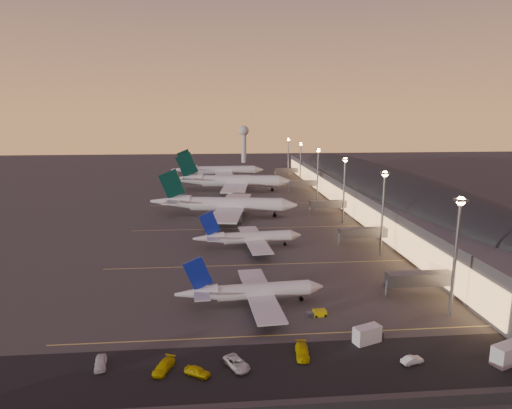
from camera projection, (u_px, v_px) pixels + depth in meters
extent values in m
plane|color=#3D3B39|center=(262.00, 259.00, 127.04)|extent=(700.00, 700.00, 0.00)
cylinder|color=silver|center=(264.00, 290.00, 96.28)|extent=(21.05, 5.23, 3.55)
cone|color=silver|center=(316.00, 287.00, 98.27)|extent=(3.64, 3.81, 3.55)
cone|color=silver|center=(196.00, 293.00, 93.70)|extent=(9.66, 4.30, 3.55)
cube|color=silver|center=(260.00, 293.00, 96.24)|extent=(8.46, 30.25, 0.39)
cylinder|color=navy|center=(257.00, 287.00, 102.93)|extent=(4.90, 3.03, 2.66)
cylinder|color=navy|center=(268.00, 311.00, 90.26)|extent=(4.90, 3.03, 2.66)
cube|color=navy|center=(198.00, 273.00, 92.83)|extent=(6.52, 1.06, 7.69)
cube|color=silver|center=(201.00, 291.00, 93.78)|extent=(4.22, 10.99, 0.25)
cylinder|color=black|center=(301.00, 298.00, 98.23)|extent=(0.31, 0.31, 1.40)
cylinder|color=black|center=(301.00, 299.00, 98.27)|extent=(1.04, 0.70, 0.99)
cylinder|color=black|center=(255.00, 297.00, 98.91)|extent=(0.31, 0.31, 1.40)
cylinder|color=black|center=(255.00, 298.00, 98.95)|extent=(1.04, 0.70, 0.99)
cylinder|color=black|center=(258.00, 306.00, 94.12)|extent=(0.31, 0.31, 1.40)
cylinder|color=black|center=(258.00, 307.00, 94.16)|extent=(1.04, 0.70, 0.99)
cylinder|color=silver|center=(257.00, 237.00, 137.66)|extent=(21.95, 5.58, 3.70)
cone|color=silver|center=(295.00, 235.00, 139.81)|extent=(3.81, 3.99, 3.70)
cone|color=silver|center=(208.00, 238.00, 134.88)|extent=(10.09, 4.54, 3.70)
cube|color=silver|center=(254.00, 239.00, 137.62)|extent=(9.01, 31.56, 0.41)
cylinder|color=navy|center=(253.00, 237.00, 144.59)|extent=(5.13, 3.19, 2.77)
cylinder|color=navy|center=(260.00, 249.00, 131.39)|extent=(5.13, 3.19, 2.77)
cube|color=navy|center=(210.00, 223.00, 133.97)|extent=(6.80, 1.15, 8.02)
cube|color=silver|center=(212.00, 236.00, 134.97)|extent=(4.47, 11.47, 0.26)
cylinder|color=black|center=(285.00, 243.00, 139.75)|extent=(0.32, 0.32, 1.46)
cylinder|color=black|center=(285.00, 244.00, 139.79)|extent=(1.09, 0.74, 1.04)
cylinder|color=black|center=(251.00, 243.00, 140.39)|extent=(0.32, 0.32, 1.46)
cylinder|color=black|center=(251.00, 243.00, 140.43)|extent=(1.09, 0.74, 1.04)
cylinder|color=black|center=(254.00, 247.00, 135.40)|extent=(0.32, 0.32, 1.46)
cylinder|color=black|center=(254.00, 248.00, 135.45)|extent=(1.09, 0.74, 1.04)
cylinder|color=silver|center=(236.00, 204.00, 178.65)|extent=(38.85, 12.03, 5.81)
cone|color=silver|center=(290.00, 205.00, 176.96)|extent=(7.06, 6.75, 5.81)
cone|color=silver|center=(171.00, 202.00, 180.62)|extent=(18.07, 8.58, 5.81)
cube|color=silver|center=(232.00, 207.00, 179.00)|extent=(20.21, 57.22, 0.64)
cylinder|color=#585B60|center=(238.00, 205.00, 191.36)|extent=(9.27, 5.72, 4.36)
cylinder|color=#585B60|center=(231.00, 218.00, 167.26)|extent=(9.27, 5.72, 4.36)
cube|color=#062B24|center=(172.00, 184.00, 179.00)|extent=(11.45, 2.74, 12.89)
cube|color=silver|center=(176.00, 200.00, 180.28)|extent=(9.43, 20.96, 0.41)
cylinder|color=black|center=(275.00, 214.00, 178.27)|extent=(0.53, 0.53, 2.32)
cylinder|color=black|center=(275.00, 215.00, 178.34)|extent=(1.77, 1.27, 1.63)
cylinder|color=black|center=(230.00, 211.00, 183.69)|extent=(0.53, 0.53, 2.32)
cylinder|color=black|center=(230.00, 212.00, 183.77)|extent=(1.77, 1.27, 1.63)
cylinder|color=black|center=(228.00, 216.00, 175.76)|extent=(0.53, 0.53, 2.32)
cylinder|color=black|center=(228.00, 217.00, 175.83)|extent=(1.77, 1.27, 1.63)
cylinder|color=silver|center=(241.00, 181.00, 237.66)|extent=(42.72, 11.18, 6.39)
cone|color=silver|center=(285.00, 181.00, 237.00)|extent=(7.50, 7.13, 6.39)
cone|color=silver|center=(186.00, 179.00, 238.32)|extent=(19.69, 8.53, 6.39)
cube|color=silver|center=(237.00, 183.00, 237.95)|extent=(19.25, 62.78, 0.70)
cylinder|color=#585B60|center=(241.00, 183.00, 251.65)|extent=(10.03, 5.85, 4.79)
cylinder|color=#585B60|center=(238.00, 191.00, 225.06)|extent=(10.03, 5.85, 4.79)
cube|color=#062B24|center=(187.00, 165.00, 236.58)|extent=(12.63, 2.39, 14.18)
cube|color=silver|center=(190.00, 178.00, 238.06)|extent=(9.31, 22.87, 0.45)
cylinder|color=black|center=(272.00, 189.00, 238.11)|extent=(0.57, 0.57, 2.56)
cylinder|color=black|center=(272.00, 190.00, 238.19)|extent=(1.91, 1.32, 1.79)
cylinder|color=black|center=(235.00, 188.00, 243.05)|extent=(0.57, 0.57, 2.56)
cylinder|color=black|center=(235.00, 188.00, 243.13)|extent=(1.91, 1.32, 1.79)
cylinder|color=black|center=(234.00, 190.00, 234.30)|extent=(0.57, 0.57, 2.56)
cylinder|color=black|center=(234.00, 191.00, 234.38)|extent=(1.91, 1.32, 1.79)
cylinder|color=silver|center=(226.00, 170.00, 288.06)|extent=(38.17, 6.39, 5.76)
cone|color=silver|center=(259.00, 170.00, 290.30)|extent=(6.24, 5.86, 5.76)
cone|color=silver|center=(185.00, 170.00, 285.11)|extent=(17.29, 6.04, 5.76)
cube|color=silver|center=(223.00, 172.00, 288.08)|extent=(11.98, 55.84, 0.63)
cylinder|color=#585B60|center=(225.00, 172.00, 300.52)|extent=(8.67, 4.46, 4.32)
cylinder|color=#585B60|center=(226.00, 177.00, 276.69)|extent=(8.67, 4.46, 4.32)
cube|color=#062B24|center=(185.00, 159.00, 283.66)|extent=(11.37, 1.05, 12.78)
cube|color=silver|center=(188.00, 168.00, 285.14)|extent=(6.47, 20.14, 0.40)
cylinder|color=black|center=(250.00, 176.00, 290.51)|extent=(0.47, 0.47, 2.30)
cylinder|color=black|center=(250.00, 176.00, 290.58)|extent=(1.63, 1.03, 1.61)
cylinder|color=black|center=(221.00, 175.00, 292.50)|extent=(0.47, 0.47, 2.30)
cylinder|color=black|center=(221.00, 176.00, 292.57)|extent=(1.63, 1.03, 1.61)
cylinder|color=black|center=(222.00, 177.00, 284.66)|extent=(0.47, 0.47, 2.30)
cylinder|color=black|center=(222.00, 178.00, 284.73)|extent=(1.63, 1.03, 1.61)
cube|color=#47484B|center=(377.00, 192.00, 201.75)|extent=(40.00, 255.00, 12.00)
ellipsoid|color=black|center=(378.00, 180.00, 200.51)|extent=(39.00, 253.00, 10.92)
cube|color=#FFB66C|center=(335.00, 195.00, 200.23)|extent=(0.40, 244.80, 8.00)
cube|color=#585B60|center=(420.00, 279.00, 99.76)|extent=(16.00, 3.20, 3.00)
cylinder|color=slate|center=(386.00, 289.00, 99.56)|extent=(0.70, 0.70, 4.40)
cube|color=#585B60|center=(363.00, 232.00, 138.75)|extent=(16.00, 3.20, 3.00)
cylinder|color=slate|center=(339.00, 240.00, 138.54)|extent=(0.70, 0.70, 4.40)
cube|color=#585B60|center=(328.00, 204.00, 182.61)|extent=(16.00, 3.20, 3.00)
cylinder|color=slate|center=(310.00, 210.00, 182.41)|extent=(0.70, 0.70, 4.40)
cube|color=#585B60|center=(303.00, 183.00, 238.17)|extent=(16.00, 3.20, 3.00)
cylinder|color=slate|center=(288.00, 187.00, 237.96)|extent=(0.70, 0.70, 4.40)
cube|color=#585B60|center=(287.00, 170.00, 292.75)|extent=(16.00, 3.20, 3.00)
cylinder|color=slate|center=(275.00, 174.00, 292.55)|extent=(0.70, 0.70, 4.40)
cylinder|color=slate|center=(455.00, 260.00, 88.53)|extent=(0.70, 0.70, 25.00)
cube|color=slate|center=(461.00, 200.00, 85.91)|extent=(2.20, 2.20, 0.50)
sphere|color=#FFBB62|center=(461.00, 201.00, 85.95)|extent=(1.80, 1.80, 1.80)
cylinder|color=slate|center=(382.00, 215.00, 127.52)|extent=(0.70, 0.70, 25.00)
cube|color=slate|center=(385.00, 173.00, 124.90)|extent=(2.20, 2.20, 0.50)
sphere|color=#FFBB62|center=(385.00, 174.00, 124.94)|extent=(1.80, 1.80, 1.80)
cylinder|color=slate|center=(344.00, 192.00, 166.51)|extent=(0.70, 0.70, 25.00)
cube|color=slate|center=(345.00, 159.00, 163.88)|extent=(2.20, 2.20, 0.50)
sphere|color=#FFBB62|center=(345.00, 160.00, 163.93)|extent=(1.80, 1.80, 1.80)
cylinder|color=slate|center=(318.00, 176.00, 210.37)|extent=(0.70, 0.70, 25.00)
cube|color=slate|center=(318.00, 150.00, 207.75)|extent=(2.20, 2.20, 0.50)
sphere|color=#FFBB62|center=(318.00, 150.00, 207.79)|extent=(1.80, 1.80, 1.80)
cylinder|color=slate|center=(300.00, 165.00, 254.23)|extent=(0.70, 0.70, 25.00)
cube|color=slate|center=(301.00, 144.00, 251.61)|extent=(2.20, 2.20, 0.50)
sphere|color=#FFBB62|center=(301.00, 144.00, 251.65)|extent=(1.80, 1.80, 1.80)
cylinder|color=slate|center=(288.00, 158.00, 298.09)|extent=(0.70, 0.70, 25.00)
cube|color=slate|center=(289.00, 139.00, 295.47)|extent=(2.20, 2.20, 0.50)
sphere|color=#FFBB62|center=(289.00, 140.00, 295.51)|extent=(1.80, 1.80, 1.80)
cylinder|color=silver|center=(244.00, 148.00, 378.62)|extent=(4.40, 4.40, 26.00)
sphere|color=silver|center=(244.00, 131.00, 375.52)|extent=(9.00, 9.00, 9.00)
cube|color=black|center=(296.00, 367.00, 72.45)|extent=(260.00, 16.00, 0.01)
cube|color=#D8C659|center=(286.00, 335.00, 83.17)|extent=(90.00, 0.36, 0.00)
cube|color=#D8C659|center=(264.00, 264.00, 122.16)|extent=(90.00, 0.36, 0.00)
cube|color=#D8C659|center=(253.00, 228.00, 161.15)|extent=(90.00, 0.36, 0.00)
cube|color=#D8C659|center=(246.00, 204.00, 205.01)|extent=(90.00, 0.36, 0.00)
cube|color=#D8C659|center=(240.00, 185.00, 258.62)|extent=(90.00, 0.36, 0.00)
cylinder|color=#2D2D30|center=(339.00, 408.00, 60.89)|extent=(0.12, 0.12, 2.00)
cylinder|color=#2D2D30|center=(393.00, 405.00, 61.57)|extent=(0.12, 0.12, 2.00)
cylinder|color=#2D2D30|center=(446.00, 402.00, 62.26)|extent=(0.12, 0.12, 2.00)
cylinder|color=#2D2D30|center=(498.00, 399.00, 62.94)|extent=(0.12, 0.12, 2.00)
cube|color=#D4C107|center=(320.00, 313.00, 91.05)|extent=(2.85, 1.92, 1.25)
cube|color=#585B60|center=(310.00, 314.00, 90.75)|extent=(1.70, 1.60, 0.91)
cylinder|color=black|center=(323.00, 312.00, 92.11)|extent=(0.51, 0.24, 0.50)
cylinder|color=black|center=(325.00, 316.00, 90.47)|extent=(0.51, 0.24, 0.50)
cylinder|color=black|center=(314.00, 313.00, 91.78)|extent=(0.51, 0.24, 0.50)
cylinder|color=black|center=(316.00, 317.00, 90.14)|extent=(0.51, 0.24, 0.50)
cube|color=#D4C107|center=(394.00, 284.00, 107.01)|extent=(2.50, 1.67, 1.10)
cube|color=#585B60|center=(387.00, 285.00, 106.76)|extent=(1.49, 1.40, 0.80)
cylinder|color=black|center=(396.00, 283.00, 107.95)|extent=(0.45, 0.21, 0.44)
cylinder|color=black|center=(399.00, 286.00, 106.50)|extent=(0.45, 0.21, 0.44)
cylinder|color=black|center=(389.00, 284.00, 107.66)|extent=(0.45, 0.21, 0.44)
cylinder|color=black|center=(392.00, 286.00, 106.21)|extent=(0.45, 0.21, 0.44)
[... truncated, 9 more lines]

